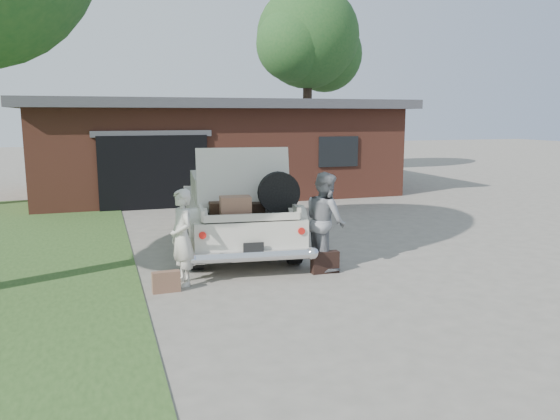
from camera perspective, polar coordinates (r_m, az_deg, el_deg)
name	(u,v)px	position (r m, az deg, el deg)	size (l,w,h in m)	color
ground	(291,278)	(9.52, 1.15, -7.13)	(90.00, 90.00, 0.00)	gray
house	(212,146)	(20.48, -7.09, 6.68)	(12.80, 7.80, 3.30)	brown
tree_right	(309,43)	(27.23, 3.08, 17.05)	(5.60, 4.87, 8.91)	#38281E
sedan	(234,209)	(11.77, -4.78, 0.06)	(2.65, 5.53, 2.19)	beige
woman_left	(182,237)	(9.11, -10.20, -2.84)	(0.59, 0.38, 1.61)	beige
woman_right	(325,221)	(9.96, 4.75, -1.11)	(0.87, 0.67, 1.78)	gray
suitcase_left	(166,282)	(8.93, -11.81, -7.36)	(0.44, 0.14, 0.34)	brown
suitcase_right	(325,262)	(9.81, 4.72, -5.46)	(0.50, 0.16, 0.39)	black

